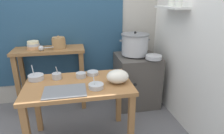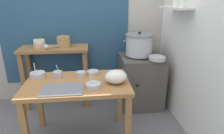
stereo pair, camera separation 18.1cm
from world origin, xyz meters
name	(u,v)px [view 1 (the left image)]	position (x,y,z in m)	size (l,w,h in m)	color
wall_back	(74,16)	(0.08, 1.10, 1.30)	(4.40, 0.12, 2.60)	#B2ADA3
wall_right	(190,21)	(1.40, 0.20, 1.30)	(0.30, 3.20, 2.60)	white
prep_table	(79,93)	(0.07, -0.01, 0.61)	(1.10, 0.66, 0.72)	#9E6B3D
back_shelf_table	(51,64)	(-0.30, 0.83, 0.68)	(0.96, 0.40, 0.90)	olive
stove_block	(136,80)	(0.95, 0.70, 0.38)	(0.60, 0.61, 0.78)	#4C4742
steamer_pot	(135,44)	(0.91, 0.72, 0.93)	(0.45, 0.40, 0.34)	#B7BABF
clay_pot	(59,43)	(-0.16, 0.83, 0.98)	(0.18, 0.18, 0.18)	#A37A4C
bowl_stack_enamel	(33,45)	(-0.50, 0.86, 0.95)	(0.17, 0.17, 0.11)	tan
ladle	(42,48)	(-0.37, 0.73, 0.94)	(0.25, 0.10, 0.07)	#B7BABF
serving_tray	(65,91)	(-0.06, -0.18, 0.72)	(0.40, 0.28, 0.01)	slate
plastic_bag	(118,76)	(0.47, -0.07, 0.79)	(0.23, 0.20, 0.14)	silver
wide_pan	(154,57)	(1.10, 0.46, 0.81)	(0.22, 0.22, 0.05)	#B7BABF
prep_bowl_0	(36,77)	(-0.38, 0.17, 0.75)	(0.16, 0.16, 0.16)	#B7BABF
prep_bowl_1	(96,86)	(0.24, -0.16, 0.75)	(0.15, 0.15, 0.15)	#B7BABF
prep_bowl_2	(57,76)	(-0.16, 0.16, 0.76)	(0.10, 0.10, 0.15)	#B7BABF
prep_bowl_3	(93,73)	(0.24, 0.20, 0.74)	(0.13, 0.13, 0.04)	#B7BABF
prep_bowl_4	(81,75)	(0.10, 0.14, 0.75)	(0.11, 0.11, 0.06)	#B7BABF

